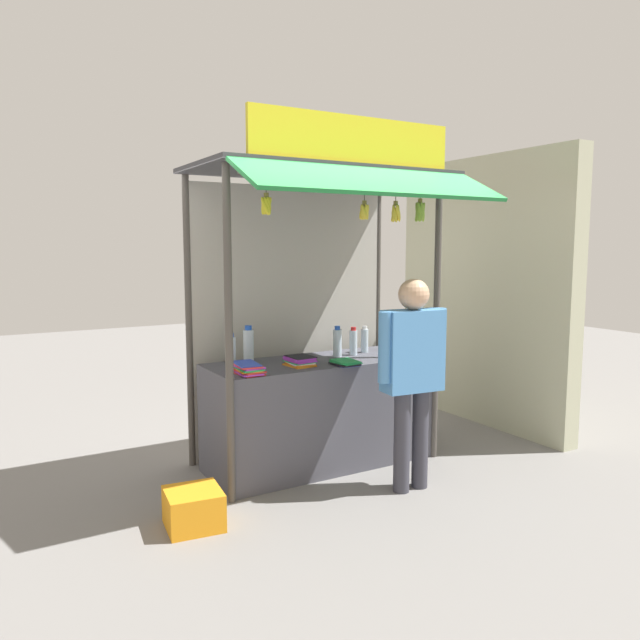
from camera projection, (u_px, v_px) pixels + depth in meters
name	position (u px, v px, depth m)	size (l,w,h in m)	color
ground_plane	(320.00, 463.00, 5.44)	(20.00, 20.00, 0.00)	slate
stall_counter	(320.00, 412.00, 5.38)	(1.96, 0.73, 0.92)	#4C4C56
stall_structure	(311.00, 263.00, 5.36)	(2.16, 1.64, 2.88)	#4C4742
water_bottle_front_left	(249.00, 345.00, 5.19)	(0.09, 0.09, 0.32)	silver
water_bottle_center	(231.00, 352.00, 4.97)	(0.08, 0.08, 0.29)	silver
water_bottle_back_left	(365.00, 340.00, 5.69)	(0.07, 0.07, 0.25)	silver
water_bottle_far_left	(353.00, 342.00, 5.56)	(0.07, 0.07, 0.26)	silver
water_bottle_mid_left	(337.00, 342.00, 5.47)	(0.08, 0.08, 0.28)	silver
magazine_stack_back_right	(247.00, 369.00, 4.75)	(0.20, 0.32, 0.09)	red
magazine_stack_right	(300.00, 361.00, 5.07)	(0.22, 0.25, 0.08)	orange
magazine_stack_front_right	(345.00, 363.00, 5.11)	(0.21, 0.25, 0.04)	blue
magazine_stack_left	(417.00, 352.00, 5.49)	(0.22, 0.30, 0.09)	purple
banana_bunch_inner_left	(420.00, 212.00, 5.11)	(0.11, 0.11, 0.30)	#332D23
banana_bunch_rightmost	(364.00, 211.00, 4.84)	(0.09, 0.09, 0.29)	#332D23
banana_bunch_inner_right	(396.00, 213.00, 4.99)	(0.09, 0.10, 0.31)	#332D23
banana_bunch_leftmost	(266.00, 205.00, 4.41)	(0.11, 0.10, 0.28)	#332D23
vendor_person	(412.00, 364.00, 4.74)	(0.63, 0.25, 1.66)	#383842
plastic_crate	(194.00, 509.00, 4.20)	(0.37, 0.37, 0.26)	orange
neighbour_wall	(482.00, 291.00, 6.62)	(0.20, 2.40, 2.83)	#B6B898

